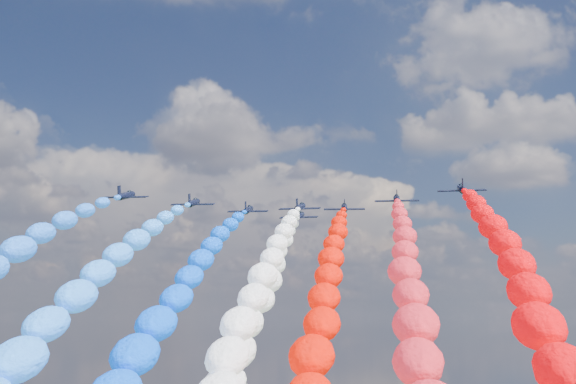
# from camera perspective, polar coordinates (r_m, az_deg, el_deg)

# --- Properties ---
(jet_0) EXTENTS (9.00, 12.25, 5.23)m
(jet_0) POSITION_cam_1_polar(r_m,az_deg,el_deg) (155.32, -11.81, -0.26)
(jet_0) COLOR black
(jet_1) EXTENTS (9.37, 12.51, 5.23)m
(jet_1) POSITION_cam_1_polar(r_m,az_deg,el_deg) (162.82, -6.96, -0.80)
(jet_1) COLOR black
(trail_1) EXTENTS (6.07, 110.08, 48.47)m
(trail_1) POSITION_cam_1_polar(r_m,az_deg,el_deg) (106.72, -14.49, -8.22)
(trail_1) COLOR #2C80FD
(jet_2) EXTENTS (9.27, 12.44, 5.23)m
(jet_2) POSITION_cam_1_polar(r_m,az_deg,el_deg) (172.42, -2.94, -1.32)
(jet_2) COLOR black
(trail_2) EXTENTS (6.07, 110.08, 48.47)m
(trail_2) POSITION_cam_1_polar(r_m,az_deg,el_deg) (115.13, -7.85, -8.48)
(trail_2) COLOR blue
(jet_3) EXTENTS (9.42, 12.55, 5.23)m
(jet_3) POSITION_cam_1_polar(r_m,az_deg,el_deg) (167.92, 0.89, -1.12)
(jet_3) COLOR black
(trail_3) EXTENTS (6.07, 110.08, 48.47)m
(trail_3) POSITION_cam_1_polar(r_m,az_deg,el_deg) (109.82, -2.16, -8.52)
(trail_3) COLOR white
(jet_4) EXTENTS (9.54, 12.63, 5.23)m
(jet_4) POSITION_cam_1_polar(r_m,az_deg,el_deg) (182.40, 0.83, -1.77)
(jet_4) COLOR black
(trail_4) EXTENTS (6.07, 110.08, 48.47)m
(trail_4) POSITION_cam_1_polar(r_m,az_deg,el_deg) (124.42, -1.90, -8.61)
(trail_4) COLOR silver
(jet_5) EXTENTS (9.46, 12.57, 5.23)m
(jet_5) POSITION_cam_1_polar(r_m,az_deg,el_deg) (169.24, 4.16, -1.16)
(jet_5) COLOR black
(trail_5) EXTENTS (6.07, 110.08, 48.47)m
(trail_5) POSITION_cam_1_polar(r_m,az_deg,el_deg) (110.78, 2.92, -8.52)
(trail_5) COLOR #EB0D01
(jet_6) EXTENTS (8.96, 12.22, 5.23)m
(jet_6) POSITION_cam_1_polar(r_m,az_deg,el_deg) (158.29, 7.98, -0.53)
(jet_6) COLOR black
(trail_6) EXTENTS (6.07, 110.08, 48.47)m
(trail_6) POSITION_cam_1_polar(r_m,az_deg,el_deg) (99.65, 8.92, -8.35)
(trail_6) COLOR red
(jet_7) EXTENTS (9.47, 12.58, 5.23)m
(jet_7) POSITION_cam_1_polar(r_m,az_deg,el_deg) (147.64, 12.61, 0.23)
(jet_7) COLOR black
(trail_7) EXTENTS (6.07, 110.08, 48.47)m
(trail_7) POSITION_cam_1_polar(r_m,az_deg,el_deg) (89.37, 16.78, -7.99)
(trail_7) COLOR #EE0308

